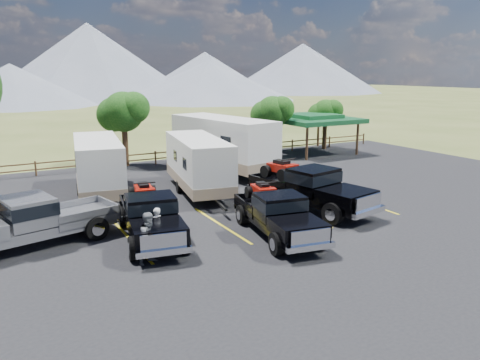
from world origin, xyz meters
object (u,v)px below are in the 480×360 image
rig_right (309,187)px  pavilion (314,119)px  trailer_center (198,164)px  person_b (150,238)px  rig_center (277,213)px  rig_left (150,215)px  pickup_silver (33,220)px  person_a (157,227)px  trailer_left (98,166)px  trailer_right (223,144)px

rig_right → pavilion: bearing=40.4°
trailer_center → person_b: 9.79m
rig_center → rig_right: 4.16m
rig_left → pickup_silver: bearing=171.9°
rig_left → person_b: rig_left is taller
rig_left → rig_center: size_ratio=1.04×
trailer_center → pavilion: bearing=38.9°
pickup_silver → person_a: pickup_silver is taller
rig_right → trailer_left: size_ratio=0.81×
rig_right → trailer_left: (-8.32, 7.56, 0.49)m
rig_left → trailer_center: bearing=60.7°
trailer_center → person_a: 8.31m
trailer_center → pickup_silver: trailer_center is taller
rig_left → trailer_left: bearing=101.8°
pavilion → pickup_silver: (-22.39, -11.80, -1.73)m
trailer_left → trailer_center: same height
pickup_silver → person_b: bearing=28.6°
rig_left → pickup_silver: size_ratio=0.93×
rig_right → trailer_right: (0.13, 9.45, 0.79)m
pavilion → trailer_right: 10.63m
rig_right → trailer_left: bearing=126.4°
rig_left → person_a: bearing=-85.8°
rig_left → pickup_silver: 4.39m
rig_left → rig_center: bearing=-14.7°
trailer_center → rig_center: bearing=-79.8°
rig_left → trailer_right: (8.18, 9.72, 0.92)m
rig_right → pickup_silver: bearing=163.6°
pavilion → rig_left: (-18.21, -13.15, -1.77)m
person_a → trailer_right: bearing=-150.1°
pavilion → rig_right: pavilion is taller
rig_right → trailer_center: bearing=110.7°
trailer_left → person_a: 8.94m
trailer_center → rig_right: bearing=-47.8°
rig_left → trailer_left: (-0.27, 7.83, 0.61)m
pavilion → rig_left: bearing=-144.2°
pavilion → trailer_right: size_ratio=0.59×
pavilion → pickup_silver: pavilion is taller
trailer_left → person_a: (0.17, -8.90, -0.81)m
pavilion → person_b: size_ratio=3.36×
pavilion → rig_left: size_ratio=0.98×
pavilion → trailer_left: bearing=-163.9°
rig_left → trailer_left: 7.86m
rig_left → person_a: (-0.10, -1.06, -0.20)m
rig_left → trailer_center: trailer_center is taller
trailer_center → person_b: bearing=-113.7°
rig_right → trailer_right: bearing=77.8°
trailer_left → trailer_right: bearing=21.7°
rig_center → person_b: bearing=-167.4°
person_a → rig_right: bearing=166.8°
trailer_center → trailer_right: bearing=58.7°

